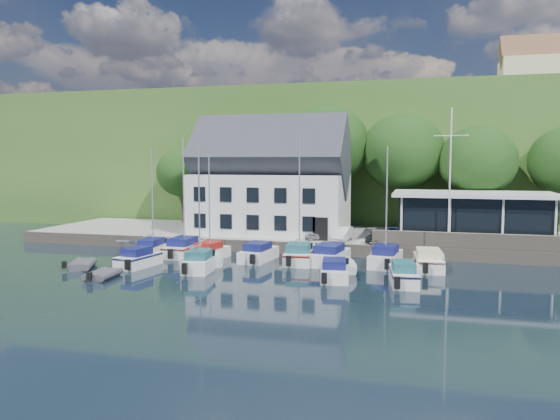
# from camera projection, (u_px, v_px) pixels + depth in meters

# --- Properties ---
(ground) EXTENTS (180.00, 180.00, 0.00)m
(ground) POSITION_uv_depth(u_px,v_px,m) (306.00, 286.00, 34.04)
(ground) COLOR black
(ground) RESTS_ON ground
(quay) EXTENTS (60.00, 13.00, 1.00)m
(quay) POSITION_uv_depth(u_px,v_px,m) (346.00, 239.00, 50.83)
(quay) COLOR gray
(quay) RESTS_ON ground
(quay_face) EXTENTS (60.00, 0.30, 1.00)m
(quay_face) POSITION_uv_depth(u_px,v_px,m) (335.00, 250.00, 44.58)
(quay_face) COLOR #71675A
(quay_face) RESTS_ON ground
(hillside) EXTENTS (160.00, 75.00, 16.00)m
(hillside) POSITION_uv_depth(u_px,v_px,m) (383.00, 159.00, 92.96)
(hillside) COLOR #32501E
(hillside) RESTS_ON ground
(field_patch) EXTENTS (50.00, 30.00, 0.30)m
(field_patch) POSITION_uv_depth(u_px,v_px,m) (433.00, 114.00, 97.86)
(field_patch) COLOR #5B6B35
(field_patch) RESTS_ON hillside
(farmhouse) EXTENTS (10.40, 7.00, 8.20)m
(farmhouse) POSITION_uv_depth(u_px,v_px,m) (538.00, 73.00, 76.59)
(farmhouse) COLOR beige
(farmhouse) RESTS_ON hillside
(harbor_building) EXTENTS (14.40, 8.20, 8.70)m
(harbor_building) POSITION_uv_depth(u_px,v_px,m) (271.00, 187.00, 51.22)
(harbor_building) COLOR silver
(harbor_building) RESTS_ON quay
(club_pavilion) EXTENTS (13.20, 7.20, 4.10)m
(club_pavilion) POSITION_uv_depth(u_px,v_px,m) (473.00, 216.00, 46.33)
(club_pavilion) COLOR black
(club_pavilion) RESTS_ON quay
(seawall) EXTENTS (18.00, 0.50, 1.20)m
(seawall) POSITION_uv_depth(u_px,v_px,m) (491.00, 242.00, 41.78)
(seawall) COLOR #71675A
(seawall) RESTS_ON quay
(gangway) EXTENTS (1.20, 6.00, 1.40)m
(gangway) POSITION_uv_depth(u_px,v_px,m) (141.00, 251.00, 46.94)
(gangway) COLOR silver
(gangway) RESTS_ON ground
(car_silver) EXTENTS (2.22, 3.43, 1.09)m
(car_silver) POSITION_uv_depth(u_px,v_px,m) (311.00, 232.00, 47.65)
(car_silver) COLOR #B1B1B6
(car_silver) RESTS_ON quay
(car_white) EXTENTS (1.68, 3.75, 1.20)m
(car_white) POSITION_uv_depth(u_px,v_px,m) (342.00, 234.00, 46.31)
(car_white) COLOR silver
(car_white) RESTS_ON quay
(car_dgrey) EXTENTS (2.61, 4.24, 1.15)m
(car_dgrey) POSITION_uv_depth(u_px,v_px,m) (381.00, 235.00, 45.55)
(car_dgrey) COLOR #2A2B2F
(car_dgrey) RESTS_ON quay
(car_blue) EXTENTS (2.01, 3.89, 1.27)m
(car_blue) POSITION_uv_depth(u_px,v_px,m) (395.00, 234.00, 45.98)
(car_blue) COLOR #2C5287
(car_blue) RESTS_ON quay
(flagpole) EXTENTS (2.62, 0.20, 10.93)m
(flagpole) POSITION_uv_depth(u_px,v_px,m) (450.00, 177.00, 43.04)
(flagpole) COLOR silver
(flagpole) RESTS_ON quay
(tree_0) EXTENTS (5.97, 5.97, 8.16)m
(tree_0) POSITION_uv_depth(u_px,v_px,m) (184.00, 185.00, 60.15)
(tree_0) COLOR black
(tree_0) RESTS_ON quay
(tree_1) EXTENTS (8.46, 8.46, 11.56)m
(tree_1) POSITION_uv_depth(u_px,v_px,m) (232.00, 170.00, 57.60)
(tree_1) COLOR black
(tree_1) RESTS_ON quay
(tree_2) EXTENTS (9.07, 9.07, 12.39)m
(tree_2) POSITION_uv_depth(u_px,v_px,m) (325.00, 166.00, 55.42)
(tree_2) COLOR black
(tree_2) RESTS_ON quay
(tree_3) EXTENTS (8.31, 8.31, 11.36)m
(tree_3) POSITION_uv_depth(u_px,v_px,m) (402.00, 172.00, 54.12)
(tree_3) COLOR black
(tree_3) RESTS_ON quay
(tree_4) EXTENTS (7.32, 7.32, 10.00)m
(tree_4) POSITION_uv_depth(u_px,v_px,m) (477.00, 180.00, 51.36)
(tree_4) COLOR black
(tree_4) RESTS_ON quay
(boat_r1_0) EXTENTS (2.30, 6.64, 8.66)m
(boat_r1_0) POSITION_uv_depth(u_px,v_px,m) (152.00, 203.00, 44.59)
(boat_r1_0) COLOR silver
(boat_r1_0) RESTS_ON ground
(boat_r1_1) EXTENTS (2.21, 6.82, 9.50)m
(boat_r1_1) POSITION_uv_depth(u_px,v_px,m) (184.00, 198.00, 44.35)
(boat_r1_1) COLOR silver
(boat_r1_1) RESTS_ON ground
(boat_r1_2) EXTENTS (2.76, 5.63, 8.51)m
(boat_r1_2) POSITION_uv_depth(u_px,v_px,m) (209.00, 206.00, 42.86)
(boat_r1_2) COLOR silver
(boat_r1_2) RESTS_ON ground
(boat_r1_3) EXTENTS (2.62, 6.33, 1.48)m
(boat_r1_3) POSITION_uv_depth(u_px,v_px,m) (259.00, 251.00, 42.47)
(boat_r1_3) COLOR silver
(boat_r1_3) RESTS_ON ground
(boat_r1_4) EXTENTS (2.76, 6.32, 9.49)m
(boat_r1_4) POSITION_uv_depth(u_px,v_px,m) (299.00, 201.00, 41.09)
(boat_r1_4) COLOR silver
(boat_r1_4) RESTS_ON ground
(boat_r1_5) EXTENTS (3.12, 6.94, 1.53)m
(boat_r1_5) POSITION_uv_depth(u_px,v_px,m) (330.00, 254.00, 41.26)
(boat_r1_5) COLOR silver
(boat_r1_5) RESTS_ON ground
(boat_r1_6) EXTENTS (2.78, 6.59, 9.58)m
(boat_r1_6) POSITION_uv_depth(u_px,v_px,m) (387.00, 202.00, 40.09)
(boat_r1_6) COLOR silver
(boat_r1_6) RESTS_ON ground
(boat_r1_7) EXTENTS (2.60, 6.55, 1.50)m
(boat_r1_7) POSITION_uv_depth(u_px,v_px,m) (428.00, 259.00, 39.15)
(boat_r1_7) COLOR silver
(boat_r1_7) RESTS_ON ground
(boat_r2_0) EXTENTS (2.67, 5.56, 1.48)m
(boat_r2_0) POSITION_uv_depth(u_px,v_px,m) (138.00, 257.00, 40.02)
(boat_r2_0) COLOR silver
(boat_r2_0) RESTS_ON ground
(boat_r2_1) EXTENTS (2.55, 5.49, 9.37)m
(boat_r2_1) POSITION_uv_depth(u_px,v_px,m) (199.00, 205.00, 38.04)
(boat_r2_1) COLOR silver
(boat_r2_1) RESTS_ON ground
(boat_r2_3) EXTENTS (2.74, 5.88, 1.38)m
(boat_r2_3) POSITION_uv_depth(u_px,v_px,m) (335.00, 269.00, 35.83)
(boat_r2_3) COLOR silver
(boat_r2_3) RESTS_ON ground
(boat_r2_4) EXTENTS (2.49, 6.10, 1.48)m
(boat_r2_4) POSITION_uv_depth(u_px,v_px,m) (404.00, 272.00, 34.49)
(boat_r2_4) COLOR silver
(boat_r2_4) RESTS_ON ground
(dinghy_0) EXTENTS (2.87, 3.51, 0.71)m
(dinghy_0) POSITION_uv_depth(u_px,v_px,m) (82.00, 263.00, 39.60)
(dinghy_0) COLOR #3D3C41
(dinghy_0) RESTS_ON ground
(dinghy_1) EXTENTS (1.92, 2.97, 0.66)m
(dinghy_1) POSITION_uv_depth(u_px,v_px,m) (103.00, 273.00, 36.17)
(dinghy_1) COLOR #3D3C41
(dinghy_1) RESTS_ON ground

